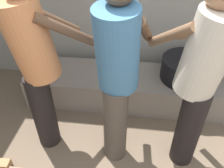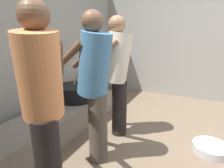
% 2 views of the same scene
% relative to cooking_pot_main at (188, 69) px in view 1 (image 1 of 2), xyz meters
% --- Properties ---
extents(hearth_ledge, '(2.43, 0.60, 0.34)m').
position_rel_cooking_pot_main_xyz_m(hearth_ledge, '(-0.55, -0.02, -0.29)').
color(hearth_ledge, slate).
rests_on(hearth_ledge, ground_plane).
extents(cooking_pot_main, '(0.57, 0.57, 0.69)m').
position_rel_cooking_pot_main_xyz_m(cooking_pot_main, '(0.00, 0.00, 0.00)').
color(cooking_pot_main, black).
rests_on(cooking_pot_main, hearth_ledge).
extents(cook_in_blue_shirt, '(0.43, 0.70, 1.56)m').
position_rel_cooking_pot_main_xyz_m(cook_in_blue_shirt, '(-0.69, -0.76, 0.43)').
color(cook_in_blue_shirt, '#4C4238').
rests_on(cook_in_blue_shirt, ground_plane).
extents(cook_in_cream_shirt, '(0.61, 0.72, 1.55)m').
position_rel_cooking_pot_main_xyz_m(cook_in_cream_shirt, '(-0.11, -0.75, 0.43)').
color(cook_in_cream_shirt, black).
rests_on(cook_in_cream_shirt, ground_plane).
extents(cook_in_orange_shirt, '(0.70, 0.67, 1.57)m').
position_rel_cooking_pot_main_xyz_m(cook_in_orange_shirt, '(-1.32, -0.71, 0.43)').
color(cook_in_orange_shirt, black).
rests_on(cook_in_orange_shirt, ground_plane).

